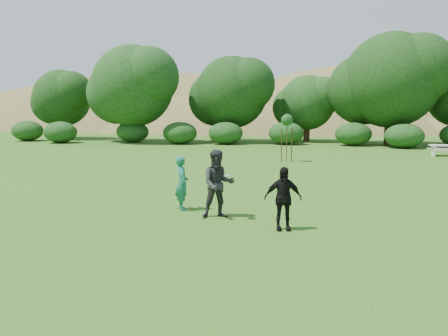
{
  "coord_description": "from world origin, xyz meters",
  "views": [
    {
      "loc": [
        2.73,
        -11.95,
        3.18
      ],
      "look_at": [
        0.0,
        3.0,
        1.1
      ],
      "focal_mm": 35.0,
      "sensor_mm": 36.0,
      "label": 1
    }
  ],
  "objects_px": {
    "player_teal": "(182,183)",
    "picnic_table": "(444,148)",
    "player_grey": "(218,184)",
    "sapling": "(287,121)",
    "player_black": "(283,198)"
  },
  "relations": [
    {
      "from": "sapling",
      "to": "picnic_table",
      "type": "relative_size",
      "value": 1.58
    },
    {
      "from": "player_grey",
      "to": "player_teal",
      "type": "bearing_deg",
      "value": 130.48
    },
    {
      "from": "player_grey",
      "to": "sapling",
      "type": "height_order",
      "value": "sapling"
    },
    {
      "from": "player_teal",
      "to": "player_black",
      "type": "height_order",
      "value": "player_teal"
    },
    {
      "from": "player_black",
      "to": "sapling",
      "type": "xyz_separation_m",
      "value": [
        -0.49,
        14.91,
        1.58
      ]
    },
    {
      "from": "player_teal",
      "to": "player_grey",
      "type": "bearing_deg",
      "value": -149.96
    },
    {
      "from": "player_teal",
      "to": "sapling",
      "type": "bearing_deg",
      "value": -40.99
    },
    {
      "from": "sapling",
      "to": "player_black",
      "type": "bearing_deg",
      "value": -88.11
    },
    {
      "from": "player_teal",
      "to": "player_black",
      "type": "relative_size",
      "value": 1.01
    },
    {
      "from": "player_teal",
      "to": "picnic_table",
      "type": "height_order",
      "value": "player_teal"
    },
    {
      "from": "sapling",
      "to": "picnic_table",
      "type": "bearing_deg",
      "value": 26.45
    },
    {
      "from": "player_grey",
      "to": "sapling",
      "type": "relative_size",
      "value": 0.7
    },
    {
      "from": "player_black",
      "to": "picnic_table",
      "type": "distance_m",
      "value": 22.28
    },
    {
      "from": "player_teal",
      "to": "player_black",
      "type": "distance_m",
      "value": 3.69
    },
    {
      "from": "player_teal",
      "to": "picnic_table",
      "type": "relative_size",
      "value": 0.95
    }
  ]
}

